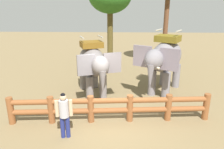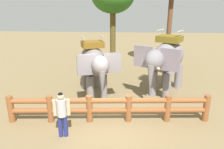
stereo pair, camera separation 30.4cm
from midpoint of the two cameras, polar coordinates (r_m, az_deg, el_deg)
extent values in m
plane|color=olive|center=(8.55, 0.39, -11.56)|extent=(60.00, 60.00, 0.00)
cylinder|color=brown|center=(8.84, -24.68, -8.46)|extent=(0.24, 0.24, 1.05)
cylinder|color=brown|center=(8.35, -15.28, -8.92)|extent=(0.24, 0.24, 1.05)
cylinder|color=brown|center=(8.11, -5.01, -9.16)|extent=(0.24, 0.24, 1.05)
cylinder|color=brown|center=(8.13, 5.55, -9.10)|extent=(0.24, 0.24, 1.05)
cylinder|color=brown|center=(8.42, 15.72, -8.76)|extent=(0.24, 0.24, 1.05)
cylinder|color=brown|center=(8.94, 24.93, -8.21)|extent=(0.24, 0.24, 1.05)
cylinder|color=brown|center=(8.12, 0.28, -9.64)|extent=(7.37, 0.83, 0.20)
cylinder|color=brown|center=(7.95, 0.28, -7.08)|extent=(7.37, 0.83, 0.20)
cylinder|color=slate|center=(10.04, -1.43, -3.30)|extent=(0.35, 0.35, 1.17)
cylinder|color=slate|center=(9.91, -5.02, -3.67)|extent=(0.35, 0.35, 1.17)
cylinder|color=slate|center=(11.48, -3.49, -0.60)|extent=(0.35, 0.35, 1.17)
cylinder|color=slate|center=(11.36, -6.64, -0.89)|extent=(0.35, 0.35, 1.17)
ellipsoid|color=slate|center=(10.37, -4.33, 3.67)|extent=(2.03, 2.87, 1.36)
ellipsoid|color=slate|center=(8.87, -2.19, 2.42)|extent=(1.01, 1.08, 0.83)
cube|color=slate|center=(9.11, 1.09, 3.16)|extent=(0.77, 0.39, 0.87)
cube|color=slate|center=(8.84, -5.93, 2.62)|extent=(0.77, 0.39, 0.87)
cone|color=slate|center=(8.79, -1.64, -2.27)|extent=(0.31, 0.31, 1.07)
cube|color=brown|center=(10.21, -4.44, 8.12)|extent=(1.24, 1.17, 0.27)
cylinder|color=#A59E8C|center=(10.26, -2.01, 10.18)|extent=(0.34, 0.76, 0.07)
cylinder|color=#A59E8C|center=(10.07, -7.00, 9.93)|extent=(0.34, 0.76, 0.07)
cylinder|color=slate|center=(10.36, 15.36, -2.96)|extent=(0.38, 0.38, 1.27)
cylinder|color=slate|center=(10.59, 11.79, -2.25)|extent=(0.38, 0.38, 1.27)
cylinder|color=slate|center=(11.93, 18.09, -0.49)|extent=(0.38, 0.38, 1.27)
cylinder|color=slate|center=(12.12, 14.93, 0.08)|extent=(0.38, 0.38, 1.27)
ellipsoid|color=slate|center=(10.92, 15.63, 4.62)|extent=(2.53, 3.12, 1.49)
ellipsoid|color=slate|center=(9.32, 12.31, 3.87)|extent=(1.18, 1.23, 0.91)
cube|color=slate|center=(9.22, 16.17, 3.76)|extent=(0.80, 0.53, 0.96)
cube|color=slate|center=(9.65, 9.19, 4.85)|extent=(0.80, 0.53, 0.96)
cone|color=slate|center=(9.22, 11.23, -0.92)|extent=(0.34, 0.34, 1.17)
cone|color=beige|center=(9.11, 12.60, 1.83)|extent=(0.39, 0.28, 0.16)
cone|color=beige|center=(9.24, 10.68, 2.16)|extent=(0.39, 0.28, 0.16)
cube|color=brown|center=(10.77, 16.02, 9.24)|extent=(1.41, 1.37, 0.30)
cylinder|color=#A59E8C|center=(10.58, 18.73, 10.95)|extent=(0.49, 0.78, 0.07)
cylinder|color=#A59E8C|center=(10.88, 13.72, 11.54)|extent=(0.49, 0.78, 0.07)
cylinder|color=navy|center=(7.43, -11.23, -13.42)|extent=(0.15, 0.15, 0.76)
cylinder|color=navy|center=(7.45, -12.56, -13.41)|extent=(0.15, 0.15, 0.76)
cylinder|color=#AFADB4|center=(7.12, -12.24, -8.75)|extent=(0.35, 0.35, 0.59)
cylinder|color=tan|center=(7.09, -10.46, -8.63)|extent=(0.12, 0.12, 0.56)
cylinder|color=tan|center=(7.15, -14.02, -8.65)|extent=(0.12, 0.12, 0.56)
sphere|color=tan|center=(6.95, -12.45, -5.81)|extent=(0.21, 0.21, 0.21)
sphere|color=black|center=(6.93, -12.48, -5.36)|extent=(0.16, 0.16, 0.16)
cylinder|color=brown|center=(15.48, 15.64, 11.49)|extent=(0.32, 0.32, 5.36)
cylinder|color=brown|center=(13.80, 0.85, 8.98)|extent=(0.36, 0.36, 4.18)
camera|label=1|loc=(0.15, -89.05, 0.30)|focal=33.97mm
camera|label=2|loc=(0.15, 90.95, -0.30)|focal=33.97mm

